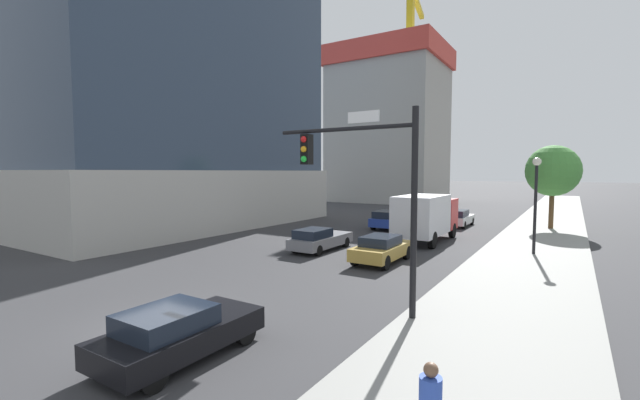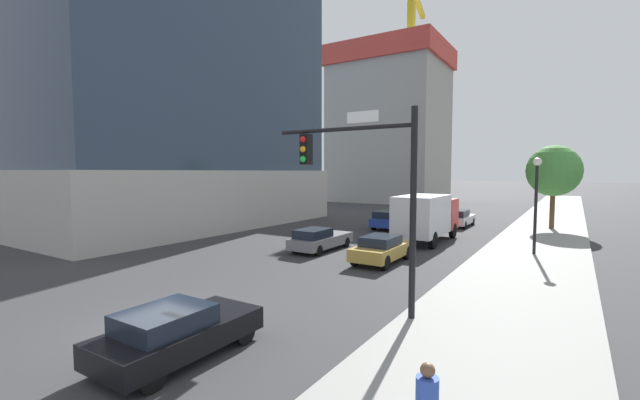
{
  "view_description": "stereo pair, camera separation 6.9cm",
  "coord_description": "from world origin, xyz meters",
  "px_view_note": "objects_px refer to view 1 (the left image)",
  "views": [
    {
      "loc": [
        10.42,
        -7.43,
        4.64
      ],
      "look_at": [
        -1.02,
        10.74,
        3.12
      ],
      "focal_mm": 22.68,
      "sensor_mm": 36.0,
      "label": 1
    },
    {
      "loc": [
        10.48,
        -7.39,
        4.64
      ],
      "look_at": [
        -1.02,
        10.74,
        3.12
      ],
      "focal_mm": 22.68,
      "sensor_mm": 36.0,
      "label": 2
    }
  ],
  "objects_px": {
    "traffic_light_pole": "(365,174)",
    "box_truck": "(426,215)",
    "construction_building": "(389,117)",
    "car_blue": "(389,219)",
    "car_black": "(178,332)",
    "car_gold": "(382,249)",
    "street_lamp": "(536,190)",
    "street_tree": "(553,171)",
    "car_white": "(458,218)",
    "car_silver": "(422,211)",
    "car_gray": "(319,239)"
  },
  "relations": [
    {
      "from": "traffic_light_pole",
      "to": "box_truck",
      "type": "distance_m",
      "value": 14.75
    },
    {
      "from": "construction_building",
      "to": "car_blue",
      "type": "height_order",
      "value": "construction_building"
    },
    {
      "from": "car_black",
      "to": "box_truck",
      "type": "relative_size",
      "value": 0.61
    },
    {
      "from": "car_gold",
      "to": "car_blue",
      "type": "bearing_deg",
      "value": 110.62
    },
    {
      "from": "car_black",
      "to": "street_lamp",
      "type": "bearing_deg",
      "value": 70.6
    },
    {
      "from": "traffic_light_pole",
      "to": "street_lamp",
      "type": "bearing_deg",
      "value": 72.79
    },
    {
      "from": "traffic_light_pole",
      "to": "street_tree",
      "type": "bearing_deg",
      "value": 80.19
    },
    {
      "from": "car_white",
      "to": "car_silver",
      "type": "xyz_separation_m",
      "value": [
        -4.38,
        3.83,
        0.02
      ]
    },
    {
      "from": "street_lamp",
      "to": "car_black",
      "type": "xyz_separation_m",
      "value": [
        -6.44,
        -18.29,
        -2.95
      ]
    },
    {
      "from": "street_lamp",
      "to": "car_black",
      "type": "bearing_deg",
      "value": -109.4
    },
    {
      "from": "street_tree",
      "to": "car_blue",
      "type": "xyz_separation_m",
      "value": [
        -11.12,
        -6.03,
        -3.92
      ]
    },
    {
      "from": "traffic_light_pole",
      "to": "car_silver",
      "type": "relative_size",
      "value": 1.42
    },
    {
      "from": "car_silver",
      "to": "car_black",
      "type": "relative_size",
      "value": 1.1
    },
    {
      "from": "car_silver",
      "to": "construction_building",
      "type": "bearing_deg",
      "value": 120.63
    },
    {
      "from": "street_lamp",
      "to": "car_white",
      "type": "xyz_separation_m",
      "value": [
        -6.44,
        10.35,
        -2.92
      ]
    },
    {
      "from": "car_white",
      "to": "box_truck",
      "type": "distance_m",
      "value": 9.01
    },
    {
      "from": "street_tree",
      "to": "car_black",
      "type": "distance_m",
      "value": 31.18
    },
    {
      "from": "car_gold",
      "to": "car_silver",
      "type": "xyz_separation_m",
      "value": [
        -4.38,
        19.96,
        0.0
      ]
    },
    {
      "from": "car_white",
      "to": "box_truck",
      "type": "xyz_separation_m",
      "value": [
        -0.0,
        -8.94,
        1.06
      ]
    },
    {
      "from": "car_gray",
      "to": "box_truck",
      "type": "height_order",
      "value": "box_truck"
    },
    {
      "from": "car_gray",
      "to": "car_blue",
      "type": "relative_size",
      "value": 1.06
    },
    {
      "from": "car_gray",
      "to": "traffic_light_pole",
      "type": "bearing_deg",
      "value": -49.81
    },
    {
      "from": "construction_building",
      "to": "car_white",
      "type": "distance_m",
      "value": 32.13
    },
    {
      "from": "car_black",
      "to": "car_gray",
      "type": "bearing_deg",
      "value": 107.97
    },
    {
      "from": "car_white",
      "to": "car_silver",
      "type": "bearing_deg",
      "value": 138.86
    },
    {
      "from": "car_white",
      "to": "car_silver",
      "type": "distance_m",
      "value": 5.82
    },
    {
      "from": "car_gold",
      "to": "box_truck",
      "type": "xyz_separation_m",
      "value": [
        -0.0,
        7.19,
        1.05
      ]
    },
    {
      "from": "street_lamp",
      "to": "box_truck",
      "type": "relative_size",
      "value": 0.77
    },
    {
      "from": "car_gold",
      "to": "car_blue",
      "type": "height_order",
      "value": "car_blue"
    },
    {
      "from": "construction_building",
      "to": "traffic_light_pole",
      "type": "relative_size",
      "value": 4.75
    },
    {
      "from": "car_white",
      "to": "car_black",
      "type": "bearing_deg",
      "value": -90.0
    },
    {
      "from": "construction_building",
      "to": "car_gold",
      "type": "relative_size",
      "value": 7.33
    },
    {
      "from": "car_silver",
      "to": "car_blue",
      "type": "bearing_deg",
      "value": -90.0
    },
    {
      "from": "car_silver",
      "to": "car_white",
      "type": "bearing_deg",
      "value": -41.14
    },
    {
      "from": "car_gold",
      "to": "car_silver",
      "type": "height_order",
      "value": "car_silver"
    },
    {
      "from": "construction_building",
      "to": "car_gray",
      "type": "distance_m",
      "value": 43.34
    },
    {
      "from": "car_blue",
      "to": "car_silver",
      "type": "relative_size",
      "value": 0.97
    },
    {
      "from": "car_black",
      "to": "car_blue",
      "type": "bearing_deg",
      "value": 100.29
    },
    {
      "from": "street_tree",
      "to": "box_truck",
      "type": "height_order",
      "value": "street_tree"
    },
    {
      "from": "construction_building",
      "to": "car_black",
      "type": "bearing_deg",
      "value": -72.62
    },
    {
      "from": "car_gold",
      "to": "car_black",
      "type": "distance_m",
      "value": 12.51
    },
    {
      "from": "car_gray",
      "to": "car_silver",
      "type": "relative_size",
      "value": 1.03
    },
    {
      "from": "car_gray",
      "to": "car_blue",
      "type": "xyz_separation_m",
      "value": [
        0.0,
        10.64,
        0.09
      ]
    },
    {
      "from": "street_tree",
      "to": "box_truck",
      "type": "distance_m",
      "value": 12.8
    },
    {
      "from": "car_gray",
      "to": "street_lamp",
      "type": "bearing_deg",
      "value": 23.82
    },
    {
      "from": "car_gray",
      "to": "box_truck",
      "type": "xyz_separation_m",
      "value": [
        4.38,
        6.18,
        1.11
      ]
    },
    {
      "from": "street_tree",
      "to": "car_silver",
      "type": "xyz_separation_m",
      "value": [
        -11.12,
        2.29,
        -3.95
      ]
    },
    {
      "from": "construction_building",
      "to": "car_silver",
      "type": "xyz_separation_m",
      "value": [
        12.26,
        -20.7,
        -12.38
      ]
    },
    {
      "from": "construction_building",
      "to": "street_lamp",
      "type": "xyz_separation_m",
      "value": [
        23.08,
        -34.88,
        -9.48
      ]
    },
    {
      "from": "traffic_light_pole",
      "to": "car_blue",
      "type": "bearing_deg",
      "value": 110.05
    }
  ]
}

